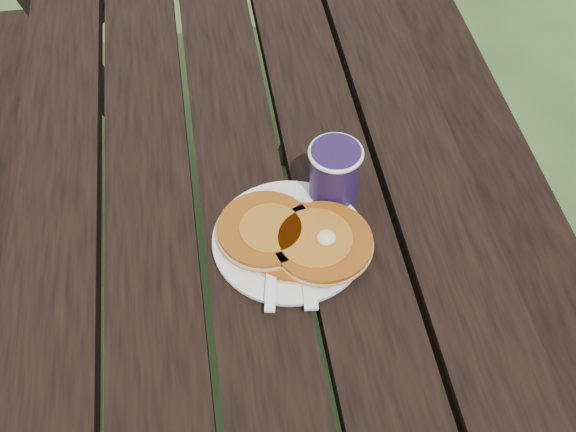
{
  "coord_description": "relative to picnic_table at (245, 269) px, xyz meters",
  "views": [
    {
      "loc": [
        -0.05,
        -0.88,
        1.63
      ],
      "look_at": [
        0.06,
        -0.22,
        0.8
      ],
      "focal_mm": 45.0,
      "sensor_mm": 36.0,
      "label": 1
    }
  ],
  "objects": [
    {
      "name": "knife",
      "position": [
        0.08,
        -0.27,
        0.39
      ],
      "size": [
        0.04,
        0.18,
        0.0
      ],
      "primitive_type": "cube",
      "rotation": [
        0.0,
        0.0,
        -0.11
      ],
      "color": "white",
      "rests_on": "plate"
    },
    {
      "name": "plate",
      "position": [
        0.06,
        -0.23,
        0.39
      ],
      "size": [
        0.26,
        0.26,
        0.01
      ],
      "primitive_type": "cylinder",
      "rotation": [
        0.0,
        0.0,
        0.14
      ],
      "color": "white",
      "rests_on": "picnic_table"
    },
    {
      "name": "coffee_cup",
      "position": [
        0.14,
        -0.15,
        0.44
      ],
      "size": [
        0.09,
        0.09,
        0.1
      ],
      "rotation": [
        0.0,
        0.0,
        -0.02
      ],
      "color": "#21133B",
      "rests_on": "picnic_table"
    },
    {
      "name": "picnic_table",
      "position": [
        0.0,
        0.0,
        0.0
      ],
      "size": [
        1.36,
        1.8,
        0.75
      ],
      "color": "black",
      "rests_on": "ground"
    },
    {
      "name": "fork",
      "position": [
        0.02,
        -0.3,
        0.4
      ],
      "size": [
        0.06,
        0.16,
        0.01
      ],
      "primitive_type": null,
      "rotation": [
        0.0,
        0.0,
        -0.18
      ],
      "color": "white",
      "rests_on": "plate"
    },
    {
      "name": "ground",
      "position": [
        0.0,
        0.0,
        -0.37
      ],
      "size": [
        60.0,
        60.0,
        0.0
      ],
      "primitive_type": "plane",
      "color": "#2F4E21",
      "rests_on": "ground"
    },
    {
      "name": "pancake_stack",
      "position": [
        0.07,
        -0.24,
        0.41
      ],
      "size": [
        0.23,
        0.18,
        0.04
      ],
      "rotation": [
        0.0,
        0.0,
        -0.16
      ],
      "color": "#A95413",
      "rests_on": "plate"
    }
  ]
}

